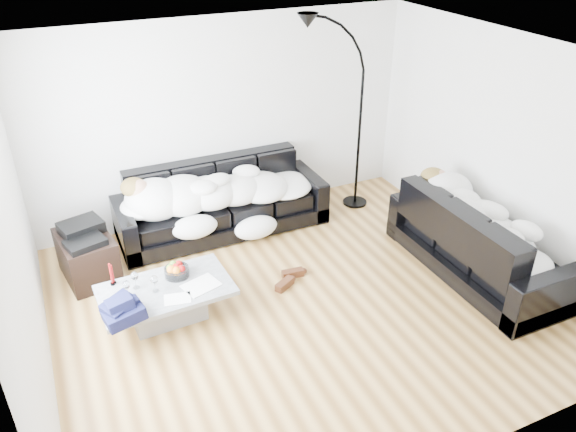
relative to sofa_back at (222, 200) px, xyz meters
name	(u,v)px	position (x,y,z in m)	size (l,w,h in m)	color
ground	(300,301)	(0.24, -1.78, -0.43)	(5.00, 5.00, 0.00)	#8F5E2B
wall_back	(224,120)	(0.24, 0.47, 0.87)	(5.00, 0.02, 2.60)	silver
wall_left	(20,254)	(-2.26, -1.78, 0.87)	(0.02, 4.50, 2.60)	silver
wall_right	(501,151)	(2.74, -1.78, 0.87)	(0.02, 4.50, 2.60)	silver
ceiling	(303,57)	(0.24, -1.78, 2.17)	(5.00, 5.00, 0.00)	white
sofa_back	(222,200)	(0.00, 0.00, 0.00)	(2.65, 0.92, 0.86)	black
sofa_right	(479,238)	(2.32, -2.12, 0.01)	(2.21, 0.95, 0.89)	black
sleeper_back	(222,186)	(0.00, -0.05, 0.21)	(2.24, 0.77, 0.45)	white
sleeper_right	(482,223)	(2.32, -2.12, 0.22)	(1.89, 0.80, 0.46)	white
teal_cushion	(440,192)	(2.26, -1.44, 0.29)	(0.36, 0.30, 0.20)	#09433A
coffee_table	(167,303)	(-1.10, -1.46, -0.24)	(1.30, 0.76, 0.38)	#939699
fruit_bowl	(177,269)	(-0.93, -1.31, 0.02)	(0.25, 0.25, 0.16)	white
wine_glass_a	(135,280)	(-1.36, -1.34, 0.04)	(0.08, 0.08, 0.19)	white
wine_glass_b	(127,289)	(-1.46, -1.45, 0.04)	(0.08, 0.08, 0.18)	white
wine_glass_c	(155,284)	(-1.20, -1.48, 0.04)	(0.08, 0.08, 0.19)	white
candle_left	(111,274)	(-1.56, -1.19, 0.07)	(0.05, 0.05, 0.25)	maroon
candle_right	(113,274)	(-1.55, -1.17, 0.05)	(0.04, 0.04, 0.21)	maroon
newspaper_a	(201,285)	(-0.76, -1.57, -0.05)	(0.35, 0.27, 0.01)	silver
newspaper_b	(177,299)	(-1.03, -1.69, -0.05)	(0.26, 0.18, 0.01)	silver
navy_jacket	(117,302)	(-1.59, -1.72, 0.12)	(0.38, 0.32, 0.19)	black
shoes	(289,279)	(0.28, -1.42, -0.38)	(0.42, 0.31, 0.10)	#472311
av_cabinet	(88,257)	(-1.72, -0.37, -0.17)	(0.53, 0.77, 0.53)	black
stereo	(82,232)	(-1.72, -0.37, 0.16)	(0.44, 0.34, 0.13)	black
floor_lamp	(360,126)	(1.92, -0.10, 0.73)	(0.84, 0.34, 2.32)	black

